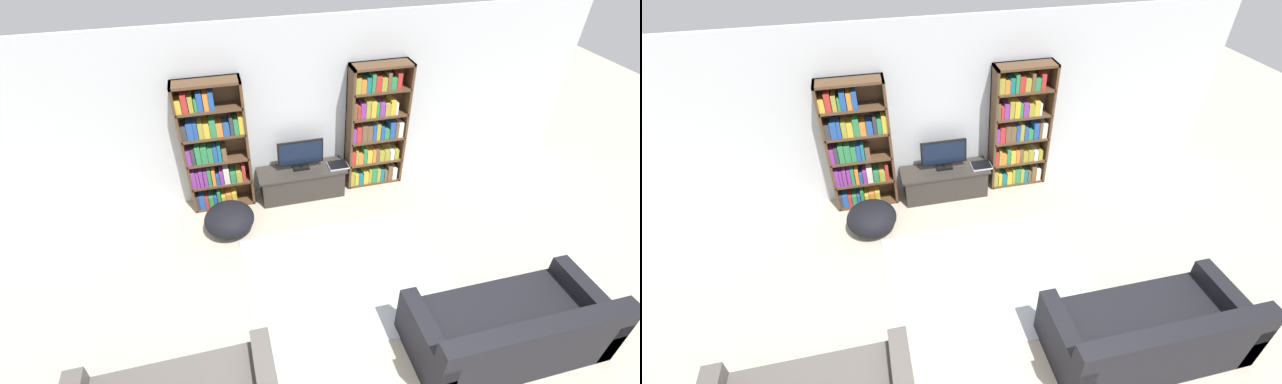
{
  "view_description": "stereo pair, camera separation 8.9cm",
  "coord_description": "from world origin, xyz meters",
  "views": [
    {
      "loc": [
        -1.13,
        -1.24,
        4.1
      ],
      "look_at": [
        -0.02,
        3.04,
        0.7
      ],
      "focal_mm": 24.0,
      "sensor_mm": 36.0,
      "label": 1
    },
    {
      "loc": [
        -1.04,
        -1.26,
        4.1
      ],
      "look_at": [
        -0.02,
        3.04,
        0.7
      ],
      "focal_mm": 24.0,
      "sensor_mm": 36.0,
      "label": 2
    }
  ],
  "objects": [
    {
      "name": "wall_back",
      "position": [
        0.0,
        4.23,
        1.3
      ],
      "size": [
        8.8,
        0.06,
        2.6
      ],
      "color": "silver",
      "rests_on": "ground_plane"
    },
    {
      "name": "bookshelf_left",
      "position": [
        -1.3,
        4.05,
        0.95
      ],
      "size": [
        0.89,
        0.3,
        1.95
      ],
      "color": "#513823",
      "rests_on": "ground_plane"
    },
    {
      "name": "bookshelf_right",
      "position": [
        1.08,
        4.05,
        0.94
      ],
      "size": [
        0.89,
        0.3,
        1.95
      ],
      "color": "#513823",
      "rests_on": "ground_plane"
    },
    {
      "name": "tv_stand",
      "position": [
        -0.08,
        3.94,
        0.23
      ],
      "size": [
        1.33,
        0.46,
        0.47
      ],
      "color": "#332D28",
      "rests_on": "ground_plane"
    },
    {
      "name": "television",
      "position": [
        -0.08,
        3.98,
        0.71
      ],
      "size": [
        0.68,
        0.16,
        0.46
      ],
      "color": "black",
      "rests_on": "tv_stand"
    },
    {
      "name": "laptop",
      "position": [
        0.48,
        3.9,
        0.48
      ],
      "size": [
        0.3,
        0.25,
        0.03
      ],
      "color": "silver",
      "rests_on": "tv_stand"
    },
    {
      "name": "area_rug",
      "position": [
        0.08,
        2.14,
        0.01
      ],
      "size": [
        2.46,
        1.94,
        0.02
      ],
      "color": "#B2B7C1",
      "rests_on": "ground_plane"
    },
    {
      "name": "couch_right_sofa",
      "position": [
        1.41,
        0.82,
        0.28
      ],
      "size": [
        2.02,
        0.96,
        0.83
      ],
      "color": "black",
      "rests_on": "ground_plane"
    },
    {
      "name": "beanbag_ottoman",
      "position": [
        -1.23,
        3.39,
        0.2
      ],
      "size": [
        0.69,
        0.69,
        0.4
      ],
      "primitive_type": "ellipsoid",
      "color": "black",
      "rests_on": "ground_plane"
    }
  ]
}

